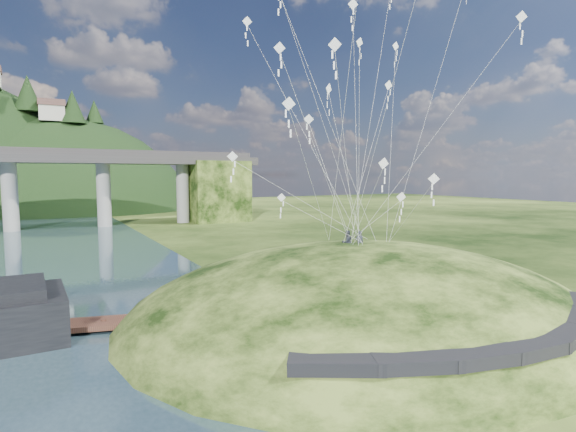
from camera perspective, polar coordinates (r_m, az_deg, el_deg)
ground at (r=28.18m, az=-1.16°, el=-15.71°), size 320.00×320.00×0.00m
grass_hill at (r=34.43m, az=9.40°, el=-14.47°), size 36.00×32.00×13.00m
footpath at (r=25.29m, az=25.88°, el=-13.72°), size 22.29×5.84×0.83m
wooden_dock at (r=32.03m, az=-16.95°, el=-12.50°), size 14.00×5.89×0.99m
kite_flyers at (r=34.54m, az=7.98°, el=-1.83°), size 1.64×1.22×1.84m
kite_swarm at (r=33.57m, az=8.36°, el=19.90°), size 17.96×15.35×20.98m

